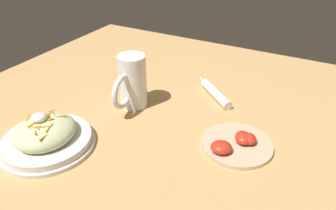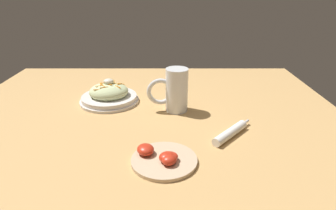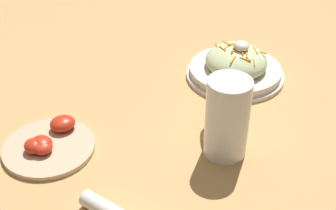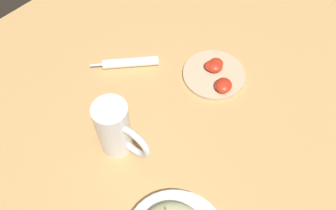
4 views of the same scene
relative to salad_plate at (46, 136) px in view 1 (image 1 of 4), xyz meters
name	(u,v)px [view 1 (image 1 of 4)]	position (x,y,z in m)	size (l,w,h in m)	color
ground_plane	(163,138)	(0.16, -0.24, -0.03)	(1.43, 1.43, 0.00)	tan
salad_plate	(46,136)	(0.00, 0.00, 0.00)	(0.23, 0.23, 0.09)	silver
beer_mug	(132,85)	(0.26, -0.08, 0.04)	(0.15, 0.08, 0.16)	white
napkin_roll	(215,93)	(0.43, -0.28, -0.02)	(0.14, 0.16, 0.03)	white
tomato_plate	(237,143)	(0.22, -0.42, -0.02)	(0.18, 0.18, 0.04)	#D1B28E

